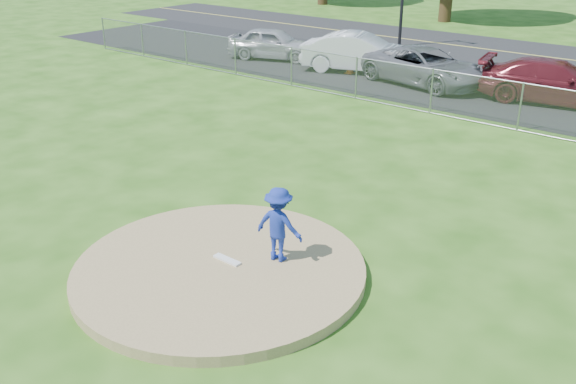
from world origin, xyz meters
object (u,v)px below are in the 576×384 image
(parked_car_silver, at_px, (273,43))
(parked_car_darkred, at_px, (555,82))
(parked_car_white, at_px, (360,53))
(parked_car_gray, at_px, (425,66))
(traffic_cone, at_px, (350,66))
(pitcher, at_px, (279,224))

(parked_car_silver, height_order, parked_car_darkred, parked_car_darkred)
(parked_car_white, distance_m, parked_car_darkred, 8.05)
(parked_car_gray, bearing_deg, traffic_cone, 105.23)
(pitcher, distance_m, traffic_cone, 16.52)
(parked_car_silver, height_order, parked_car_white, parked_car_white)
(traffic_cone, bearing_deg, parked_car_gray, 4.15)
(pitcher, distance_m, parked_car_gray, 15.37)
(pitcher, xyz_separation_m, traffic_cone, (-8.15, 14.36, -0.60))
(parked_car_gray, distance_m, parked_car_darkred, 4.85)
(pitcher, relative_size, parked_car_gray, 0.28)
(pitcher, bearing_deg, parked_car_white, -71.78)
(parked_car_darkred, bearing_deg, parked_car_silver, 80.83)
(parked_car_silver, xyz_separation_m, parked_car_darkred, (12.60, 0.51, 0.04))
(pitcher, relative_size, traffic_cone, 2.33)
(parked_car_silver, bearing_deg, pitcher, -160.06)
(traffic_cone, bearing_deg, parked_car_silver, 177.04)
(parked_car_silver, relative_size, parked_car_darkred, 0.81)
(parked_car_gray, relative_size, parked_car_darkred, 1.00)
(parked_car_white, height_order, parked_car_darkred, parked_car_white)
(pitcher, bearing_deg, parked_car_darkred, -100.20)
(parked_car_gray, bearing_deg, parked_car_white, 96.05)
(parked_car_silver, xyz_separation_m, parked_car_gray, (7.78, 0.01, 0.01))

